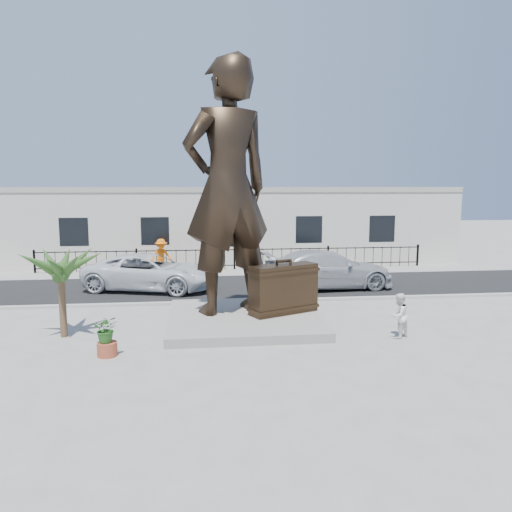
# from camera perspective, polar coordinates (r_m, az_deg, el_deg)

# --- Properties ---
(ground) EXTENTS (100.00, 100.00, 0.00)m
(ground) POSITION_cam_1_polar(r_m,az_deg,el_deg) (16.30, 0.82, -9.02)
(ground) COLOR #9E9991
(ground) RESTS_ON ground
(street) EXTENTS (40.00, 7.00, 0.01)m
(street) POSITION_cam_1_polar(r_m,az_deg,el_deg) (24.02, -1.65, -3.43)
(street) COLOR black
(street) RESTS_ON ground
(curb) EXTENTS (40.00, 0.25, 0.12)m
(curb) POSITION_cam_1_polar(r_m,az_deg,el_deg) (20.60, -0.80, -5.21)
(curb) COLOR #A5A399
(curb) RESTS_ON ground
(far_sidewalk) EXTENTS (40.00, 2.50, 0.02)m
(far_sidewalk) POSITION_cam_1_polar(r_m,az_deg,el_deg) (27.94, -2.36, -1.80)
(far_sidewalk) COLOR #9E9991
(far_sidewalk) RESTS_ON ground
(plinth) EXTENTS (5.20, 5.20, 0.30)m
(plinth) POSITION_cam_1_polar(r_m,az_deg,el_deg) (17.64, -1.44, -7.19)
(plinth) COLOR gray
(plinth) RESTS_ON ground
(fence) EXTENTS (22.00, 0.10, 1.20)m
(fence) POSITION_cam_1_polar(r_m,az_deg,el_deg) (28.63, -2.49, -0.36)
(fence) COLOR black
(fence) RESTS_ON ground
(building) EXTENTS (28.00, 7.00, 4.40)m
(building) POSITION_cam_1_polar(r_m,az_deg,el_deg) (32.62, -3.04, 3.49)
(building) COLOR silver
(building) RESTS_ON ground
(statue) EXTENTS (3.79, 3.19, 8.85)m
(statue) POSITION_cam_1_polar(r_m,az_deg,el_deg) (17.50, -3.30, 7.84)
(statue) COLOR black
(statue) RESTS_ON plinth
(suitcase) EXTENTS (2.56, 1.74, 1.73)m
(suitcase) POSITION_cam_1_polar(r_m,az_deg,el_deg) (17.66, 3.17, -3.78)
(suitcase) COLOR #312214
(suitcase) RESTS_ON plinth
(tourist) EXTENTS (0.88, 0.84, 1.43)m
(tourist) POSITION_cam_1_polar(r_m,az_deg,el_deg) (16.47, 16.01, -6.57)
(tourist) COLOR white
(tourist) RESTS_ON ground
(car_white) EXTENTS (6.51, 4.31, 1.66)m
(car_white) POSITION_cam_1_polar(r_m,az_deg,el_deg) (23.48, -12.02, -1.80)
(car_white) COLOR silver
(car_white) RESTS_ON street
(car_silver) EXTENTS (6.26, 2.90, 1.77)m
(car_silver) POSITION_cam_1_polar(r_m,az_deg,el_deg) (23.58, 8.20, -1.53)
(car_silver) COLOR #ACAFB1
(car_silver) RESTS_ON street
(worker) EXTENTS (1.38, 1.10, 1.87)m
(worker) POSITION_cam_1_polar(r_m,az_deg,el_deg) (27.90, -10.78, 0.02)
(worker) COLOR orange
(worker) RESTS_ON far_sidewalk
(palm_tree) EXTENTS (1.80, 1.80, 3.20)m
(palm_tree) POSITION_cam_1_polar(r_m,az_deg,el_deg) (17.26, -21.06, -8.59)
(palm_tree) COLOR #284A1B
(palm_tree) RESTS_ON ground
(planter) EXTENTS (0.56, 0.56, 0.40)m
(planter) POSITION_cam_1_polar(r_m,az_deg,el_deg) (14.94, -16.64, -10.17)
(planter) COLOR #A2452A
(planter) RESTS_ON ground
(shrub) EXTENTS (0.75, 0.66, 0.78)m
(shrub) POSITION_cam_1_polar(r_m,az_deg,el_deg) (14.77, -16.73, -7.99)
(shrub) COLOR #265B1D
(shrub) RESTS_ON planter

